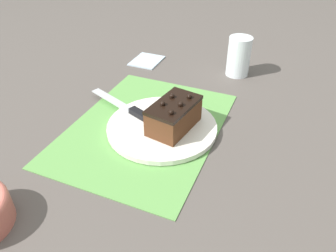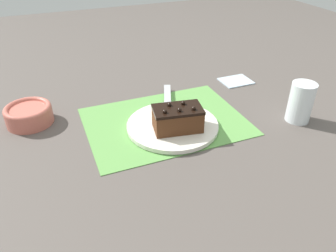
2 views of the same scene
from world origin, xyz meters
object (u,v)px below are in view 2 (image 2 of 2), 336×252
at_px(chocolate_cake, 178,118).
at_px(drinking_glass, 301,102).
at_px(serving_knife, 168,106).
at_px(small_bowl, 29,114).
at_px(cake_plate, 173,125).

bearing_deg(chocolate_cake, drinking_glass, 169.49).
bearing_deg(chocolate_cake, serving_knife, -99.51).
xyz_separation_m(chocolate_cake, drinking_glass, (-0.36, 0.07, 0.01)).
height_order(chocolate_cake, small_bowl, chocolate_cake).
height_order(cake_plate, chocolate_cake, chocolate_cake).
distance_m(chocolate_cake, serving_knife, 0.13).
distance_m(cake_plate, small_bowl, 0.42).
bearing_deg(drinking_glass, serving_knife, -29.29).
distance_m(drinking_glass, small_bowl, 0.79).
bearing_deg(serving_knife, cake_plate, -82.44).
distance_m(cake_plate, chocolate_cake, 0.05).
height_order(drinking_glass, small_bowl, drinking_glass).
distance_m(serving_knife, small_bowl, 0.41).
bearing_deg(drinking_glass, cake_plate, -14.82).
xyz_separation_m(chocolate_cake, serving_knife, (-0.02, -0.12, -0.03)).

